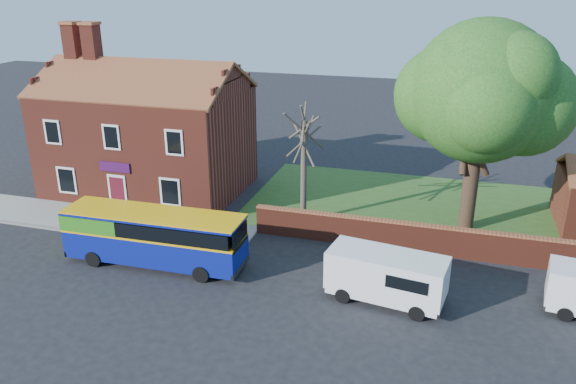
% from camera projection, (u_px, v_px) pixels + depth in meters
% --- Properties ---
extents(ground, '(120.00, 120.00, 0.00)m').
position_uv_depth(ground, '(165.00, 289.00, 25.38)').
color(ground, black).
rests_on(ground, ground).
extents(pavement, '(18.00, 3.50, 0.12)m').
position_uv_depth(pavement, '(103.00, 221.00, 32.36)').
color(pavement, gray).
rests_on(pavement, ground).
extents(kerb, '(18.00, 0.15, 0.14)m').
position_uv_depth(kerb, '(85.00, 233.00, 30.79)').
color(kerb, slate).
rests_on(kerb, ground).
extents(grass_strip, '(26.00, 12.00, 0.04)m').
position_uv_depth(grass_strip, '(464.00, 213.00, 33.57)').
color(grass_strip, '#426B28').
rests_on(grass_strip, ground).
extents(shop_building, '(12.30, 8.13, 10.50)m').
position_uv_depth(shop_building, '(148.00, 139.00, 36.31)').
color(shop_building, maroon).
rests_on(shop_building, ground).
extents(boundary_wall, '(22.00, 0.38, 1.60)m').
position_uv_depth(boundary_wall, '(466.00, 244.00, 27.92)').
color(boundary_wall, maroon).
rests_on(boundary_wall, ground).
extents(bus, '(8.93, 2.45, 2.71)m').
position_uv_depth(bus, '(149.00, 234.00, 27.20)').
color(bus, navy).
rests_on(bus, ground).
extents(van_near, '(5.28, 2.75, 2.21)m').
position_uv_depth(van_near, '(387.00, 275.00, 24.11)').
color(van_near, white).
rests_on(van_near, ground).
extents(large_tree, '(9.37, 7.42, 11.43)m').
position_uv_depth(large_tree, '(483.00, 96.00, 29.02)').
color(large_tree, black).
rests_on(large_tree, ground).
extents(bare_tree, '(2.46, 2.93, 6.55)m').
position_uv_depth(bare_tree, '(304.00, 166.00, 31.26)').
color(bare_tree, '#4C4238').
rests_on(bare_tree, ground).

